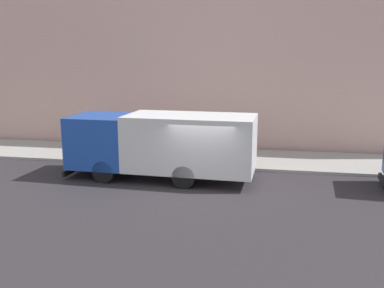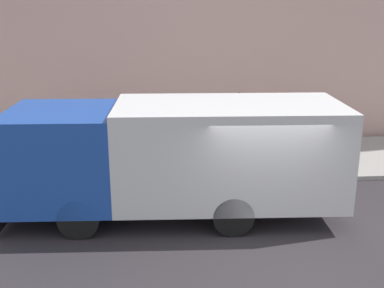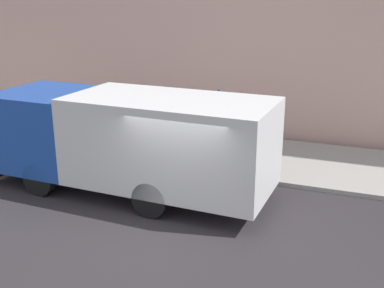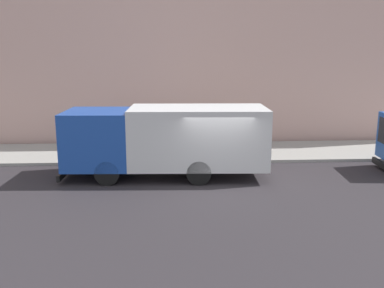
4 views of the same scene
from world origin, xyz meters
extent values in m
plane|color=#2A262A|center=(0.00, 0.00, 0.00)|extent=(80.00, 80.00, 0.00)
cube|color=gray|center=(5.02, 0.00, 0.06)|extent=(4.05, 30.00, 0.13)
cube|color=#1B44A0|center=(1.31, 4.46, 1.51)|extent=(2.65, 2.53, 2.12)
cube|color=black|center=(1.36, 5.66, 1.76)|extent=(2.16, 0.14, 1.19)
cube|color=silver|center=(1.17, 0.66, 1.57)|extent=(2.76, 5.27, 2.24)
cube|color=black|center=(1.36, 5.74, 0.25)|extent=(2.47, 0.21, 0.24)
cylinder|color=black|center=(0.16, 4.02, 0.45)|extent=(0.33, 0.91, 0.90)
cylinder|color=black|center=(2.43, 3.93, 0.45)|extent=(0.33, 0.91, 0.90)
cylinder|color=black|center=(0.04, 0.70, 0.45)|extent=(0.33, 0.91, 0.90)
cylinder|color=black|center=(2.31, 0.62, 0.45)|extent=(0.33, 0.91, 0.90)
cylinder|color=black|center=(5.29, 3.75, 0.58)|extent=(0.34, 0.34, 0.90)
cylinder|color=tan|center=(5.29, 3.75, 1.31)|extent=(0.46, 0.46, 0.57)
sphere|color=brown|center=(5.29, 3.75, 1.71)|extent=(0.23, 0.23, 0.23)
cone|color=orange|center=(3.71, 5.77, 0.45)|extent=(0.44, 0.44, 0.63)
cylinder|color=#4C5156|center=(3.30, 0.06, 1.34)|extent=(0.08, 0.08, 2.43)
cube|color=blue|center=(3.30, 0.08, 2.31)|extent=(0.44, 0.03, 0.36)
camera|label=1|loc=(-15.08, -2.49, 4.95)|focal=39.02mm
camera|label=2|loc=(-9.20, 2.28, 4.86)|focal=44.07mm
camera|label=3|loc=(-9.34, -3.95, 5.19)|focal=44.43mm
camera|label=4|loc=(-14.79, 1.71, 4.68)|focal=39.76mm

